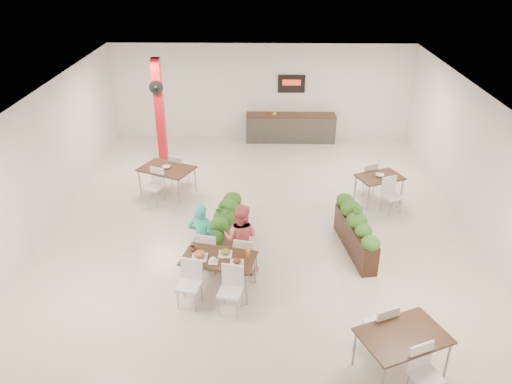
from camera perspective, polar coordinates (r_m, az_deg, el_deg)
ground at (r=12.13m, az=0.32°, el=-3.85°), size 12.00×12.00×0.00m
room_shell at (r=11.23m, az=0.34°, el=4.96°), size 10.10×12.10×3.22m
red_column at (r=15.24m, az=-10.96°, el=9.08°), size 0.40×0.41×3.20m
service_counter at (r=17.07m, az=3.96°, el=7.40°), size 3.00×0.64×2.20m
main_table at (r=9.77m, az=-4.34°, el=-8.01°), size 1.54×1.85×0.92m
diner_man at (r=10.27m, az=-6.22°, el=-5.22°), size 0.63×0.49×1.56m
diner_woman at (r=10.21m, az=-1.74°, el=-5.33°), size 0.86×0.73×1.54m
planter_left at (r=11.13m, az=-3.66°, el=-3.86°), size 0.68×2.06×1.09m
planter_right at (r=11.17m, az=11.33°, el=-4.33°), size 0.69×2.11×1.12m
side_table_a at (r=13.57m, az=-10.16°, el=2.31°), size 1.63×1.65×0.92m
side_table_b at (r=13.29m, az=13.90°, el=1.27°), size 1.33×1.66×0.92m
side_table_c at (r=8.44m, az=16.41°, el=-15.97°), size 1.58×1.65×0.92m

